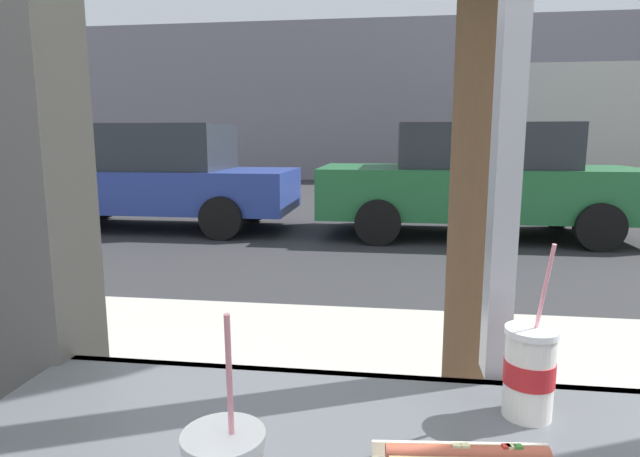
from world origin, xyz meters
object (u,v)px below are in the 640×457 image
(soda_cup_left, at_px, (529,371))
(parked_car_blue, at_px, (153,176))
(box_truck, at_px, (596,130))
(parked_car_green, at_px, (478,179))

(soda_cup_left, distance_m, parked_car_blue, 8.37)
(soda_cup_left, height_order, box_truck, box_truck)
(box_truck, bearing_deg, parked_car_blue, -149.18)
(soda_cup_left, relative_size, box_truck, 0.05)
(parked_car_blue, xyz_separation_m, box_truck, (8.58, 5.12, 0.80))
(parked_car_green, height_order, box_truck, box_truck)
(parked_car_blue, xyz_separation_m, parked_car_green, (5.15, 0.00, 0.00))
(parked_car_green, relative_size, box_truck, 0.71)
(soda_cup_left, xyz_separation_m, box_truck, (4.43, 12.39, 0.59))
(parked_car_blue, relative_size, box_truck, 0.70)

